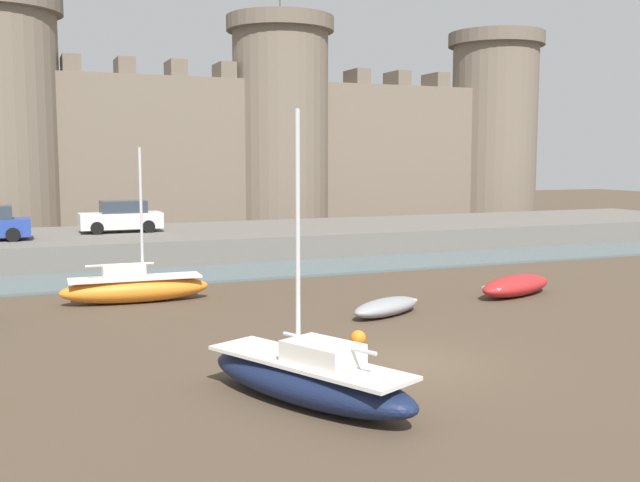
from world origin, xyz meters
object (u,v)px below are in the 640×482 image
Objects in this scene: sailboat_near_channel_left at (135,287)px; car_quay_west at (121,217)px; rowboat_foreground_right at (387,306)px; mooring_buoy_near_shore at (358,338)px; rowboat_foreground_centre at (516,285)px; sailboat_near_channel_right at (309,378)px.

car_quay_west is (1.32, 12.90, 1.48)m from sailboat_near_channel_left.
rowboat_foreground_right is 4.06m from mooring_buoy_near_shore.
mooring_buoy_near_shore is (-8.54, -4.47, -0.18)m from rowboat_foreground_centre.
rowboat_foreground_right is 0.77× the size of car_quay_west.
car_quay_west is at bearing 84.17° from sailboat_near_channel_left.
sailboat_near_channel_right is 1.92× the size of rowboat_foreground_right.
sailboat_near_channel_left is 13.05m from car_quay_west.
sailboat_near_channel_left is 1.32× the size of car_quay_west.
sailboat_near_channel_left is at bearing 162.84° from rowboat_foreground_centre.
sailboat_near_channel_left is 12.67× the size of mooring_buoy_near_shore.
sailboat_near_channel_right is 12.58m from sailboat_near_channel_left.
sailboat_near_channel_right reaches higher than car_quay_west.
sailboat_near_channel_left reaches higher than car_quay_west.
sailboat_near_channel_right reaches higher than rowboat_foreground_centre.
sailboat_near_channel_right reaches higher than rowboat_foreground_right.
rowboat_foreground_right is 7.34× the size of mooring_buoy_near_shore.
sailboat_near_channel_right is 1.47× the size of car_quay_west.
car_quay_west is at bearing 107.71° from rowboat_foreground_right.
sailboat_near_channel_right is 1.51× the size of rowboat_foreground_centre.
rowboat_foreground_right is 0.78× the size of rowboat_foreground_centre.
sailboat_near_channel_right is at bearing -89.30° from car_quay_west.
mooring_buoy_near_shore is 0.10× the size of car_quay_west.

